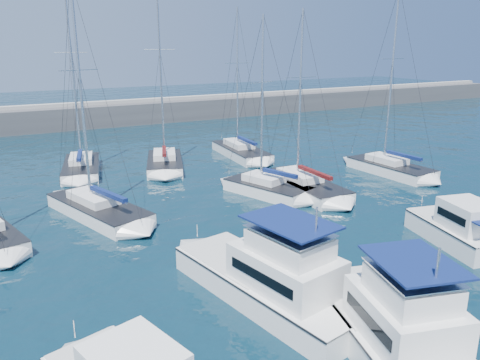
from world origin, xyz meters
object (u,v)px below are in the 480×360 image
motor_yacht_stbd_outer (460,230)px  motor_yacht_stbd_inner (393,327)px  sailboat_mid_c (267,188)px  motor_yacht_port_inner (273,280)px  sailboat_mid_d (303,185)px  sailboat_back_a (82,167)px  sailboat_back_b (165,162)px  sailboat_back_c (241,151)px  sailboat_mid_b (98,209)px  sailboat_mid_e (390,168)px

motor_yacht_stbd_outer → motor_yacht_stbd_inner: bearing=-140.3°
sailboat_mid_c → motor_yacht_stbd_inner: bearing=-127.6°
motor_yacht_port_inner → motor_yacht_stbd_inner: size_ratio=1.16×
motor_yacht_stbd_inner → sailboat_mid_d: size_ratio=0.65×
sailboat_back_a → motor_yacht_stbd_outer: bearing=-46.0°
motor_yacht_port_inner → sailboat_mid_d: size_ratio=0.75×
sailboat_back_b → sailboat_back_c: 8.68m
sailboat_mid_d → sailboat_back_a: size_ratio=0.83×
sailboat_mid_b → sailboat_back_a: 12.09m
motor_yacht_stbd_outer → sailboat_mid_c: size_ratio=0.49×
sailboat_back_a → sailboat_mid_d: bearing=-31.9°
sailboat_mid_d → sailboat_mid_e: size_ratio=0.88×
sailboat_mid_c → sailboat_back_c: size_ratio=0.91×
sailboat_mid_e → sailboat_back_c: sailboat_mid_e is taller
motor_yacht_port_inner → sailboat_mid_e: size_ratio=0.66×
motor_yacht_port_inner → motor_yacht_stbd_inner: (2.04, -5.22, -0.00)m
motor_yacht_stbd_outer → sailboat_mid_c: (-4.91, 13.42, -0.42)m
sailboat_mid_c → sailboat_back_c: bearing=51.0°
sailboat_back_b → sailboat_back_c: (8.64, 0.84, -0.04)m
sailboat_back_c → motor_yacht_stbd_outer: bearing=-84.5°
sailboat_mid_e → sailboat_back_a: sailboat_back_a is taller
motor_yacht_port_inner → sailboat_mid_c: 15.89m
motor_yacht_stbd_inner → sailboat_back_c: size_ratio=0.61×
motor_yacht_stbd_inner → sailboat_back_c: sailboat_back_c is taller
motor_yacht_stbd_inner → sailboat_mid_e: size_ratio=0.57×
motor_yacht_stbd_outer → sailboat_back_a: bearing=134.9°
motor_yacht_stbd_outer → sailboat_back_a: size_ratio=0.39×
motor_yacht_stbd_inner → sailboat_mid_b: (-6.63, 20.30, -0.61)m
sailboat_back_c → motor_yacht_stbd_inner: bearing=-104.3°
sailboat_mid_c → sailboat_mid_d: (2.88, -0.70, -0.02)m
sailboat_mid_b → sailboat_mid_d: (15.58, -2.13, -0.02)m
motor_yacht_stbd_inner → sailboat_back_b: bearing=102.2°
sailboat_mid_b → sailboat_back_a: (1.10, 12.04, 0.03)m
sailboat_mid_b → motor_yacht_stbd_outer: bearing=-57.8°
sailboat_mid_b → sailboat_mid_c: 12.78m
sailboat_mid_e → sailboat_mid_d: bearing=180.0°
sailboat_mid_c → sailboat_mid_d: bearing=-33.6°
motor_yacht_port_inner → sailboat_back_b: (3.75, 25.11, -0.58)m
sailboat_mid_b → sailboat_back_b: (8.35, 10.04, 0.03)m
sailboat_mid_b → sailboat_back_c: size_ratio=1.03×
sailboat_mid_e → sailboat_back_c: 15.12m
motor_yacht_port_inner → sailboat_back_c: 28.76m
sailboat_back_b → sailboat_back_a: bearing=-176.2°
motor_yacht_port_inner → motor_yacht_stbd_outer: motor_yacht_port_inner is taller
sailboat_mid_d → motor_yacht_stbd_outer: bearing=-80.1°
sailboat_mid_c → sailboat_back_a: sailboat_back_a is taller
sailboat_mid_b → sailboat_mid_c: bearing=-24.1°
sailboat_mid_e → sailboat_back_c: (-8.75, 12.33, -0.02)m
motor_yacht_stbd_inner → sailboat_mid_c: sailboat_mid_c is taller
sailboat_mid_d → motor_yacht_port_inner: bearing=-129.6°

